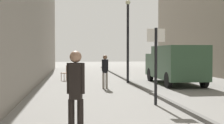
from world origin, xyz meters
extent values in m
plane|color=gray|center=(0.00, 12.00, 0.00)|extent=(80.00, 80.00, 0.00)
cube|color=#615F5B|center=(1.58, 12.00, 0.06)|extent=(0.16, 40.00, 0.12)
cylinder|color=gray|center=(-0.25, 12.38, 0.38)|extent=(0.11, 0.11, 0.77)
cylinder|color=gray|center=(-0.09, 12.41, 0.38)|extent=(0.11, 0.11, 0.77)
cube|color=black|center=(-0.17, 12.40, 1.10)|extent=(0.24, 0.22, 0.66)
cylinder|color=black|center=(-0.29, 12.38, 1.15)|extent=(0.09, 0.09, 0.56)
cylinder|color=black|center=(-0.06, 12.42, 1.15)|extent=(0.09, 0.09, 0.56)
sphere|color=brown|center=(-0.17, 12.40, 1.53)|extent=(0.21, 0.21, 0.21)
cylinder|color=black|center=(-1.61, 3.82, 0.43)|extent=(0.13, 0.13, 0.85)
cylinder|color=black|center=(-1.79, 3.86, 0.43)|extent=(0.13, 0.13, 0.85)
cube|color=black|center=(-1.70, 3.84, 1.22)|extent=(0.27, 0.24, 0.73)
cylinder|color=black|center=(-1.58, 3.81, 1.27)|extent=(0.10, 0.10, 0.62)
cylinder|color=black|center=(-1.83, 3.87, 1.27)|extent=(0.10, 0.10, 0.62)
sphere|color=#9E755B|center=(-1.70, 3.84, 1.70)|extent=(0.24, 0.24, 0.24)
cube|color=#335138|center=(3.88, 13.33, 1.23)|extent=(2.10, 3.80, 1.78)
cube|color=#335138|center=(3.92, 15.95, 1.01)|extent=(2.07, 1.50, 1.33)
cube|color=black|center=(3.93, 16.46, 1.30)|extent=(1.72, 0.07, 0.59)
cylinder|color=black|center=(2.99, 15.82, 0.40)|extent=(0.23, 0.80, 0.80)
cylinder|color=black|center=(4.84, 15.79, 0.40)|extent=(0.23, 0.80, 0.80)
cylinder|color=black|center=(2.94, 12.16, 0.40)|extent=(0.23, 0.80, 0.80)
cylinder|color=black|center=(4.78, 12.13, 0.40)|extent=(0.23, 0.80, 0.80)
cylinder|color=black|center=(1.03, 7.70, 1.30)|extent=(0.10, 0.10, 2.60)
cube|color=white|center=(1.03, 7.70, 2.35)|extent=(0.60, 0.13, 0.44)
cylinder|color=black|center=(1.42, 14.89, 2.25)|extent=(0.14, 0.14, 4.50)
sphere|color=beige|center=(1.42, 14.89, 4.62)|extent=(0.28, 0.28, 0.28)
cylinder|color=brown|center=(-2.24, 16.59, 0.23)|extent=(0.04, 0.04, 0.45)
cylinder|color=brown|center=(-2.43, 16.91, 0.23)|extent=(0.04, 0.04, 0.45)
cylinder|color=brown|center=(-1.92, 16.78, 0.23)|extent=(0.04, 0.04, 0.45)
cylinder|color=brown|center=(-2.11, 17.10, 0.23)|extent=(0.04, 0.04, 0.45)
cube|color=brown|center=(-2.17, 16.85, 0.47)|extent=(0.60, 0.60, 0.04)
cube|color=brown|center=(-2.00, 16.95, 0.71)|extent=(0.25, 0.40, 0.45)
camera|label=1|loc=(-1.78, -2.19, 1.80)|focal=48.56mm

